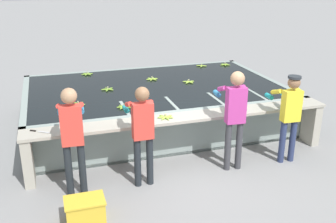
{
  "coord_description": "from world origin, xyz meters",
  "views": [
    {
      "loc": [
        -2.2,
        -5.78,
        3.3
      ],
      "look_at": [
        0.0,
        1.2,
        0.61
      ],
      "focal_mm": 42.0,
      "sensor_mm": 36.0,
      "label": 1
    }
  ],
  "objects": [
    {
      "name": "ground_plane",
      "position": [
        0.0,
        0.0,
        0.0
      ],
      "size": [
        80.0,
        80.0,
        0.0
      ],
      "primitive_type": "plane",
      "color": "gray",
      "rests_on": "ground"
    },
    {
      "name": "wash_tank",
      "position": [
        -0.0,
        2.18,
        0.43
      ],
      "size": [
        5.5,
        3.48,
        0.86
      ],
      "color": "gray",
      "rests_on": "ground"
    },
    {
      "name": "work_ledge",
      "position": [
        0.0,
        0.23,
        0.64
      ],
      "size": [
        5.5,
        0.45,
        0.86
      ],
      "color": "#A8A393",
      "rests_on": "ground"
    },
    {
      "name": "worker_0",
      "position": [
        -1.95,
        -0.32,
        1.04
      ],
      "size": [
        0.44,
        0.73,
        1.72
      ],
      "color": "#1E2328",
      "rests_on": "ground"
    },
    {
      "name": "worker_1",
      "position": [
        -0.9,
        -0.33,
        0.98
      ],
      "size": [
        0.41,
        0.71,
        1.64
      ],
      "color": "#1E2328",
      "rests_on": "ground"
    },
    {
      "name": "worker_2",
      "position": [
        0.7,
        -0.28,
        1.05
      ],
      "size": [
        0.45,
        0.73,
        1.74
      ],
      "color": "#38383D",
      "rests_on": "ground"
    },
    {
      "name": "worker_3",
      "position": [
        1.74,
        -0.31,
        0.96
      ],
      "size": [
        0.43,
        0.72,
        1.59
      ],
      "color": "navy",
      "rests_on": "ground"
    },
    {
      "name": "banana_bunch_floating_0",
      "position": [
        0.8,
        2.2,
        0.88
      ],
      "size": [
        0.27,
        0.27,
        0.08
      ],
      "color": "#9EC642",
      "rests_on": "wash_tank"
    },
    {
      "name": "banana_bunch_floating_1",
      "position": [
        -1.72,
        1.38,
        0.88
      ],
      "size": [
        0.27,
        0.27,
        0.08
      ],
      "color": "#8CB738",
      "rests_on": "wash_tank"
    },
    {
      "name": "banana_bunch_floating_2",
      "position": [
        2.29,
        3.47,
        0.88
      ],
      "size": [
        0.26,
        0.28,
        0.08
      ],
      "color": "#7FAD33",
      "rests_on": "wash_tank"
    },
    {
      "name": "banana_bunch_floating_3",
      "position": [
        -1.03,
        2.17,
        0.88
      ],
      "size": [
        0.27,
        0.28,
        0.08
      ],
      "color": "#75A333",
      "rests_on": "wash_tank"
    },
    {
      "name": "banana_bunch_floating_4",
      "position": [
        1.65,
        3.54,
        0.88
      ],
      "size": [
        0.26,
        0.26,
        0.08
      ],
      "color": "#93BC3D",
      "rests_on": "wash_tank"
    },
    {
      "name": "banana_bunch_floating_5",
      "position": [
        0.08,
        2.68,
        0.88
      ],
      "size": [
        0.28,
        0.26,
        0.08
      ],
      "color": "#93BC3D",
      "rests_on": "wash_tank"
    },
    {
      "name": "banana_bunch_floating_6",
      "position": [
        -1.3,
        3.58,
        0.88
      ],
      "size": [
        0.28,
        0.27,
        0.08
      ],
      "color": "#75A333",
      "rests_on": "wash_tank"
    },
    {
      "name": "banana_bunch_floating_7",
      "position": [
        -0.93,
        0.97,
        0.88
      ],
      "size": [
        0.28,
        0.28,
        0.08
      ],
      "color": "#75A333",
      "rests_on": "wash_tank"
    },
    {
      "name": "banana_bunch_ledge_0",
      "position": [
        0.89,
        0.19,
        0.88
      ],
      "size": [
        0.28,
        0.28,
        0.08
      ],
      "color": "#8CB738",
      "rests_on": "work_ledge"
    },
    {
      "name": "banana_bunch_ledge_1",
      "position": [
        -0.35,
        0.24,
        0.88
      ],
      "size": [
        0.28,
        0.28,
        0.08
      ],
      "color": "#9EC642",
      "rests_on": "work_ledge"
    },
    {
      "name": "knife_0",
      "position": [
        2.12,
        0.14,
        0.87
      ],
      "size": [
        0.33,
        0.17,
        0.02
      ],
      "color": "silver",
      "rests_on": "work_ledge"
    },
    {
      "name": "knife_1",
      "position": [
        -2.46,
        0.28,
        0.87
      ],
      "size": [
        0.31,
        0.21,
        0.02
      ],
      "color": "silver",
      "rests_on": "work_ledge"
    },
    {
      "name": "crate",
      "position": [
        -1.91,
        -1.05,
        0.16
      ],
      "size": [
        0.55,
        0.39,
        0.32
      ],
      "color": "gold",
      "rests_on": "ground"
    }
  ]
}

